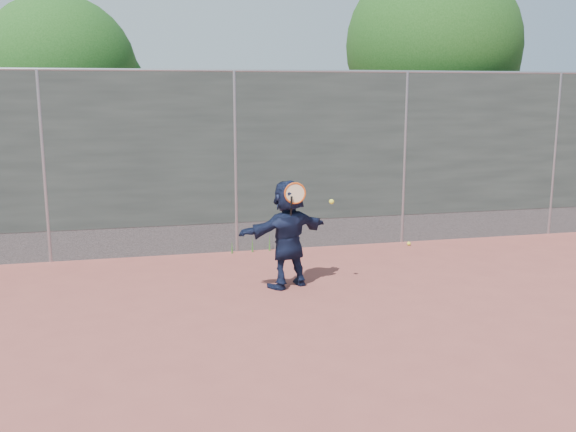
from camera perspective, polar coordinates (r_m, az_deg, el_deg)
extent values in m
plane|color=#9E4C42|center=(7.67, -0.60, -9.44)|extent=(80.00, 80.00, 0.00)
imported|color=#141B37|center=(8.82, 0.00, -1.59)|extent=(1.46, 0.92, 1.50)
sphere|color=yellow|center=(11.50, 10.69, -2.42)|extent=(0.07, 0.07, 0.07)
cube|color=#38423D|center=(10.66, -4.72, 6.03)|extent=(20.00, 0.04, 2.50)
cube|color=slate|center=(10.90, -4.59, -1.85)|extent=(20.00, 0.03, 0.50)
cylinder|color=gray|center=(10.63, -4.83, 12.75)|extent=(20.00, 0.05, 0.05)
cylinder|color=gray|center=(10.68, -20.87, 3.99)|extent=(0.06, 0.06, 3.00)
cylinder|color=gray|center=(10.69, -4.70, 4.69)|extent=(0.06, 0.06, 3.00)
cylinder|color=gray|center=(11.51, 10.29, 5.01)|extent=(0.06, 0.06, 3.00)
cylinder|color=gray|center=(13.00, 22.58, 5.02)|extent=(0.06, 0.06, 3.00)
torus|color=#D64C14|center=(8.53, 0.63, 2.04)|extent=(0.29, 0.05, 0.29)
cylinder|color=beige|center=(8.53, 0.63, 2.04)|extent=(0.25, 0.03, 0.25)
cylinder|color=black|center=(8.57, 0.27, 0.73)|extent=(0.04, 0.13, 0.33)
sphere|color=yellow|center=(8.68, 3.89, 1.29)|extent=(0.07, 0.07, 0.07)
cylinder|color=#382314|center=(14.14, 12.34, 5.24)|extent=(0.28, 0.28, 2.60)
sphere|color=#23561C|center=(14.10, 12.74, 14.53)|extent=(3.60, 3.60, 3.60)
sphere|color=#23561C|center=(14.59, 14.95, 12.89)|extent=(2.52, 2.52, 2.52)
cylinder|color=#382314|center=(13.68, -19.14, 3.84)|extent=(0.28, 0.28, 2.20)
sphere|color=#23561C|center=(13.59, -19.66, 11.91)|extent=(3.00, 3.00, 3.00)
sphere|color=#23561C|center=(13.74, -16.96, 10.80)|extent=(2.10, 2.10, 2.10)
cone|color=#387226|center=(10.85, -3.18, -2.54)|extent=(0.03, 0.03, 0.26)
cone|color=#387226|center=(10.92, -1.65, -2.33)|extent=(0.03, 0.03, 0.30)
cone|color=#387226|center=(10.78, -5.00, -2.76)|extent=(0.03, 0.03, 0.22)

